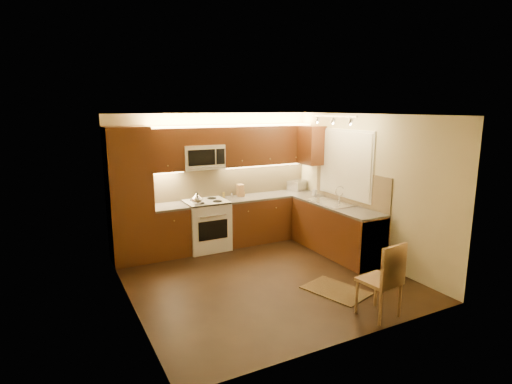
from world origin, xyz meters
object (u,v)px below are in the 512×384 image
kettle (197,198)px  dining_chair (379,279)px  sink (332,199)px  microwave (202,157)px  stove (207,225)px  soap_bottle (315,191)px  toaster_oven (297,185)px  knife_block (240,190)px

kettle → dining_chair: size_ratio=0.23×
sink → kettle: bearing=157.8°
kettle → dining_chair: (1.27, -3.17, -0.54)m
microwave → dining_chair: bearing=-73.7°
stove → soap_bottle: 2.21m
toaster_oven → knife_block: size_ratio=1.51×
soap_bottle → toaster_oven: bearing=71.1°
microwave → dining_chair: microwave is taller
stove → knife_block: bearing=11.3°
toaster_oven → kettle: bearing=165.4°
stove → sink: size_ratio=1.07×
microwave → stove: bearing=-90.0°
kettle → soap_bottle: 2.36m
toaster_oven → dining_chair: size_ratio=0.36×
kettle → dining_chair: 3.46m
sink → toaster_oven: size_ratio=2.41×
stove → microwave: size_ratio=1.21×
stove → dining_chair: dining_chair is taller
sink → kettle: size_ratio=3.82×
sink → kettle: 2.43m
microwave → dining_chair: size_ratio=0.77×
knife_block → soap_bottle: knife_block is taller
stove → microwave: (0.00, 0.14, 1.26)m
sink → toaster_oven: bearing=86.8°
stove → toaster_oven: (2.07, 0.14, 0.55)m
soap_bottle → dining_chair: size_ratio=0.17×
soap_bottle → dining_chair: soap_bottle is taller
microwave → sink: (2.00, -1.26, -0.74)m
microwave → toaster_oven: microwave is taller
stove → knife_block: 0.96m
soap_bottle → sink: bearing=-120.9°
stove → kettle: kettle is taller
kettle → knife_block: 1.08m
soap_bottle → dining_chair: 3.16m
microwave → soap_bottle: size_ratio=4.51×
sink → soap_bottle: soap_bottle is taller
stove → knife_block: (0.77, 0.15, 0.56)m
microwave → toaster_oven: bearing=0.0°
knife_block → dining_chair: (0.25, -3.53, -0.53)m
knife_block → sink: bearing=-38.4°
toaster_oven → knife_block: (-1.30, 0.02, 0.01)m
sink → kettle: kettle is taller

